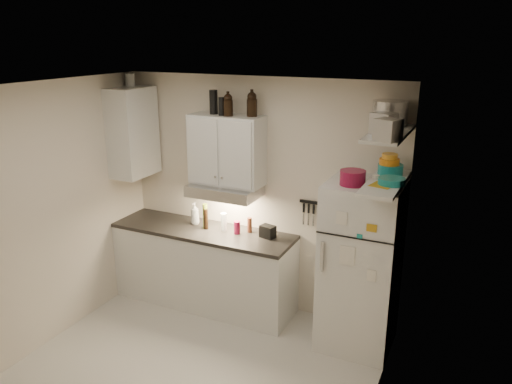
% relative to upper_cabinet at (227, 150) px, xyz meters
% --- Properties ---
extents(floor, '(3.20, 3.00, 0.02)m').
position_rel_upper_cabinet_xyz_m(floor, '(0.30, -1.33, -1.84)').
color(floor, beige).
rests_on(floor, ground).
extents(ceiling, '(3.20, 3.00, 0.02)m').
position_rel_upper_cabinet_xyz_m(ceiling, '(0.30, -1.33, 0.78)').
color(ceiling, silver).
rests_on(ceiling, ground).
extents(back_wall, '(3.20, 0.02, 2.60)m').
position_rel_upper_cabinet_xyz_m(back_wall, '(0.30, 0.18, -0.53)').
color(back_wall, beige).
rests_on(back_wall, ground).
extents(left_wall, '(0.02, 3.00, 2.60)m').
position_rel_upper_cabinet_xyz_m(left_wall, '(-1.31, -1.33, -0.53)').
color(left_wall, beige).
rests_on(left_wall, ground).
extents(right_wall, '(0.02, 3.00, 2.60)m').
position_rel_upper_cabinet_xyz_m(right_wall, '(1.91, -1.33, -0.53)').
color(right_wall, beige).
rests_on(right_wall, ground).
extents(base_cabinet, '(2.10, 0.60, 0.88)m').
position_rel_upper_cabinet_xyz_m(base_cabinet, '(-0.25, -0.14, -1.39)').
color(base_cabinet, silver).
rests_on(base_cabinet, floor).
extents(countertop, '(2.10, 0.62, 0.04)m').
position_rel_upper_cabinet_xyz_m(countertop, '(-0.25, -0.14, -0.93)').
color(countertop, black).
rests_on(countertop, base_cabinet).
extents(upper_cabinet, '(0.80, 0.33, 0.75)m').
position_rel_upper_cabinet_xyz_m(upper_cabinet, '(0.00, 0.00, 0.00)').
color(upper_cabinet, silver).
rests_on(upper_cabinet, back_wall).
extents(side_cabinet, '(0.33, 0.55, 1.00)m').
position_rel_upper_cabinet_xyz_m(side_cabinet, '(-1.14, -0.14, 0.12)').
color(side_cabinet, silver).
rests_on(side_cabinet, left_wall).
extents(range_hood, '(0.76, 0.46, 0.12)m').
position_rel_upper_cabinet_xyz_m(range_hood, '(0.00, -0.06, -0.44)').
color(range_hood, silver).
rests_on(range_hood, back_wall).
extents(fridge, '(0.70, 0.68, 1.70)m').
position_rel_upper_cabinet_xyz_m(fridge, '(1.55, -0.18, -0.98)').
color(fridge, silver).
rests_on(fridge, floor).
extents(shelf_hi, '(0.30, 0.95, 0.03)m').
position_rel_upper_cabinet_xyz_m(shelf_hi, '(1.75, -0.31, 0.38)').
color(shelf_hi, silver).
rests_on(shelf_hi, right_wall).
extents(shelf_lo, '(0.30, 0.95, 0.03)m').
position_rel_upper_cabinet_xyz_m(shelf_lo, '(1.75, -0.31, -0.07)').
color(shelf_lo, silver).
rests_on(shelf_lo, right_wall).
extents(knife_strip, '(0.42, 0.02, 0.03)m').
position_rel_upper_cabinet_xyz_m(knife_strip, '(1.00, 0.15, -0.51)').
color(knife_strip, black).
rests_on(knife_strip, back_wall).
extents(dutch_oven, '(0.24, 0.24, 0.14)m').
position_rel_upper_cabinet_xyz_m(dutch_oven, '(1.45, -0.30, -0.06)').
color(dutch_oven, maroon).
rests_on(dutch_oven, fridge).
extents(book_stack, '(0.23, 0.26, 0.08)m').
position_rel_upper_cabinet_xyz_m(book_stack, '(1.75, -0.43, -0.09)').
color(book_stack, '#C38F18').
rests_on(book_stack, fridge).
extents(spice_jar, '(0.06, 0.06, 0.11)m').
position_rel_upper_cabinet_xyz_m(spice_jar, '(1.65, -0.26, -0.07)').
color(spice_jar, silver).
rests_on(spice_jar, fridge).
extents(stock_pot, '(0.42, 0.42, 0.23)m').
position_rel_upper_cabinet_xyz_m(stock_pot, '(1.69, -0.02, 0.50)').
color(stock_pot, silver).
rests_on(stock_pot, shelf_hi).
extents(tin_a, '(0.22, 0.21, 0.18)m').
position_rel_upper_cabinet_xyz_m(tin_a, '(1.72, -0.46, 0.48)').
color(tin_a, '#AAAAAD').
rests_on(tin_a, shelf_hi).
extents(tin_b, '(0.22, 0.22, 0.17)m').
position_rel_upper_cabinet_xyz_m(tin_b, '(1.81, -0.71, 0.48)').
color(tin_b, '#AAAAAD').
rests_on(tin_b, shelf_hi).
extents(bowl_teal, '(0.23, 0.23, 0.09)m').
position_rel_upper_cabinet_xyz_m(bowl_teal, '(1.74, -0.05, -0.00)').
color(bowl_teal, teal).
rests_on(bowl_teal, shelf_lo).
extents(bowl_orange, '(0.18, 0.18, 0.06)m').
position_rel_upper_cabinet_xyz_m(bowl_orange, '(1.73, -0.07, 0.07)').
color(bowl_orange, orange).
rests_on(bowl_orange, bowl_teal).
extents(bowl_yellow, '(0.14, 0.14, 0.05)m').
position_rel_upper_cabinet_xyz_m(bowl_yellow, '(1.73, -0.07, 0.12)').
color(bowl_yellow, gold).
rests_on(bowl_yellow, bowl_orange).
extents(plates, '(0.27, 0.27, 0.06)m').
position_rel_upper_cabinet_xyz_m(plates, '(1.81, -0.39, -0.02)').
color(plates, teal).
rests_on(plates, shelf_lo).
extents(growler_a, '(0.11, 0.11, 0.23)m').
position_rel_upper_cabinet_xyz_m(growler_a, '(0.05, -0.05, 0.49)').
color(growler_a, black).
rests_on(growler_a, upper_cabinet).
extents(growler_b, '(0.13, 0.13, 0.26)m').
position_rel_upper_cabinet_xyz_m(growler_b, '(0.29, 0.03, 0.50)').
color(growler_b, black).
rests_on(growler_b, upper_cabinet).
extents(thermos_a, '(0.07, 0.07, 0.19)m').
position_rel_upper_cabinet_xyz_m(thermos_a, '(-0.02, -0.05, 0.47)').
color(thermos_a, black).
rests_on(thermos_a, upper_cabinet).
extents(thermos_b, '(0.12, 0.12, 0.25)m').
position_rel_upper_cabinet_xyz_m(thermos_b, '(-0.15, 0.00, 0.50)').
color(thermos_b, black).
rests_on(thermos_b, upper_cabinet).
extents(side_jar, '(0.12, 0.12, 0.14)m').
position_rel_upper_cabinet_xyz_m(side_jar, '(-1.21, -0.03, 0.70)').
color(side_jar, silver).
rests_on(side_jar, side_cabinet).
extents(soap_bottle, '(0.11, 0.11, 0.28)m').
position_rel_upper_cabinet_xyz_m(soap_bottle, '(-0.42, -0.03, -0.76)').
color(soap_bottle, silver).
rests_on(soap_bottle, countertop).
extents(pepper_mill, '(0.07, 0.07, 0.17)m').
position_rel_upper_cabinet_xyz_m(pepper_mill, '(0.26, 0.01, -0.82)').
color(pepper_mill, brown).
rests_on(pepper_mill, countertop).
extents(oil_bottle, '(0.07, 0.07, 0.29)m').
position_rel_upper_cabinet_xyz_m(oil_bottle, '(-0.24, -0.09, -0.76)').
color(oil_bottle, olive).
rests_on(oil_bottle, countertop).
extents(vinegar_bottle, '(0.05, 0.05, 0.24)m').
position_rel_upper_cabinet_xyz_m(vinegar_bottle, '(-0.22, -0.11, -0.79)').
color(vinegar_bottle, black).
rests_on(vinegar_bottle, countertop).
extents(clear_bottle, '(0.09, 0.09, 0.20)m').
position_rel_upper_cabinet_xyz_m(clear_bottle, '(-0.02, -0.06, -0.80)').
color(clear_bottle, silver).
rests_on(clear_bottle, countertop).
extents(red_jar, '(0.08, 0.08, 0.14)m').
position_rel_upper_cabinet_xyz_m(red_jar, '(0.16, -0.09, -0.83)').
color(red_jar, maroon).
rests_on(red_jar, countertop).
extents(caddy, '(0.18, 0.14, 0.13)m').
position_rel_upper_cabinet_xyz_m(caddy, '(0.50, -0.04, -0.84)').
color(caddy, black).
rests_on(caddy, countertop).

